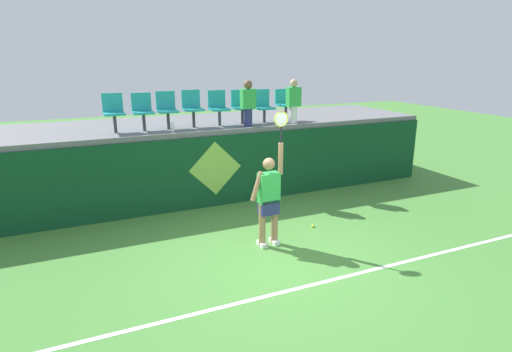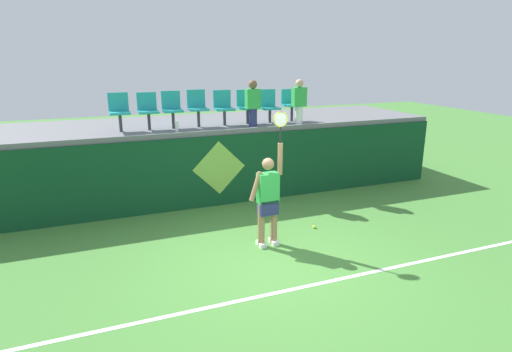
{
  "view_description": "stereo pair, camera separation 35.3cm",
  "coord_description": "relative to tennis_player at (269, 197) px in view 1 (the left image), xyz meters",
  "views": [
    {
      "loc": [
        -3.04,
        -5.85,
        3.48
      ],
      "look_at": [
        0.08,
        1.15,
        1.26
      ],
      "focal_mm": 29.66,
      "sensor_mm": 36.0,
      "label": 1
    },
    {
      "loc": [
        -2.71,
        -5.99,
        3.48
      ],
      "look_at": [
        0.08,
        1.15,
        1.26
      ],
      "focal_mm": 29.66,
      "sensor_mm": 36.0,
      "label": 2
    }
  ],
  "objects": [
    {
      "name": "spectator_0",
      "position": [
        1.96,
        2.7,
        1.42
      ],
      "size": [
        0.34,
        0.2,
        1.09
      ],
      "color": "white",
      "rests_on": "spectator_platform"
    },
    {
      "name": "stadium_chair_7",
      "position": [
        1.96,
        3.15,
        1.32
      ],
      "size": [
        0.44,
        0.42,
        0.81
      ],
      "color": "#38383D",
      "rests_on": "spectator_platform"
    },
    {
      "name": "court_back_wall",
      "position": [
        -0.17,
        2.52,
        -0.11
      ],
      "size": [
        11.98,
        0.2,
        1.68
      ],
      "primitive_type": "cube",
      "color": "#0F4223",
      "rests_on": "ground_plane"
    },
    {
      "name": "stadium_chair_5",
      "position": [
        0.74,
        3.16,
        1.32
      ],
      "size": [
        0.44,
        0.42,
        0.83
      ],
      "color": "#38383D",
      "rests_on": "spectator_platform"
    },
    {
      "name": "stadium_chair_0",
      "position": [
        -2.28,
        3.16,
        1.34
      ],
      "size": [
        0.44,
        0.42,
        0.85
      ],
      "color": "#38383D",
      "rests_on": "spectator_platform"
    },
    {
      "name": "spectator_platform",
      "position": [
        -0.17,
        3.92,
        0.79
      ],
      "size": [
        11.98,
        2.9,
        0.12
      ],
      "primitive_type": "cube",
      "color": "slate",
      "rests_on": "court_back_wall"
    },
    {
      "name": "stadium_chair_2",
      "position": [
        -1.1,
        3.16,
        1.33
      ],
      "size": [
        0.44,
        0.42,
        0.85
      ],
      "color": "#38383D",
      "rests_on": "spectator_platform"
    },
    {
      "name": "water_bottle",
      "position": [
        -1.1,
        2.69,
        0.97
      ],
      "size": [
        0.08,
        0.08,
        0.23
      ],
      "primitive_type": "cylinder",
      "color": "white",
      "rests_on": "spectator_platform"
    },
    {
      "name": "ground_plane",
      "position": [
        -0.17,
        -0.76,
        -0.95
      ],
      "size": [
        40.0,
        40.0,
        0.0
      ],
      "primitive_type": "plane",
      "color": "#478438"
    },
    {
      "name": "stadium_chair_4",
      "position": [
        0.15,
        3.16,
        1.32
      ],
      "size": [
        0.44,
        0.42,
        0.84
      ],
      "color": "#38383D",
      "rests_on": "spectator_platform"
    },
    {
      "name": "spectator_1",
      "position": [
        0.74,
        2.72,
        1.43
      ],
      "size": [
        0.34,
        0.21,
        1.09
      ],
      "color": "navy",
      "rests_on": "spectator_platform"
    },
    {
      "name": "stadium_chair_6",
      "position": [
        1.34,
        3.16,
        1.29
      ],
      "size": [
        0.44,
        0.42,
        0.82
      ],
      "color": "#38383D",
      "rests_on": "spectator_platform"
    },
    {
      "name": "court_baseline_stripe",
      "position": [
        -0.17,
        -1.6,
        -0.95
      ],
      "size": [
        10.78,
        0.08,
        0.01
      ],
      "primitive_type": "cube",
      "color": "white",
      "rests_on": "ground_plane"
    },
    {
      "name": "tennis_player",
      "position": [
        0.0,
        0.0,
        0.0
      ],
      "size": [
        0.75,
        0.27,
        2.51
      ],
      "color": "white",
      "rests_on": "ground_plane"
    },
    {
      "name": "stadium_chair_1",
      "position": [
        -1.65,
        3.16,
        1.33
      ],
      "size": [
        0.44,
        0.42,
        0.84
      ],
      "color": "#38383D",
      "rests_on": "spectator_platform"
    },
    {
      "name": "wall_signage_mount",
      "position": [
        -0.22,
        2.41,
        -0.95
      ],
      "size": [
        1.27,
        0.01,
        1.56
      ],
      "color": "#0F4223",
      "rests_on": "ground_plane"
    },
    {
      "name": "stadium_chair_3",
      "position": [
        -0.5,
        3.16,
        1.34
      ],
      "size": [
        0.44,
        0.42,
        0.87
      ],
      "color": "#38383D",
      "rests_on": "spectator_platform"
    },
    {
      "name": "tennis_ball",
      "position": [
        1.2,
        0.37,
        -0.92
      ],
      "size": [
        0.07,
        0.07,
        0.07
      ],
      "primitive_type": "sphere",
      "color": "#D1E533",
      "rests_on": "ground_plane"
    }
  ]
}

